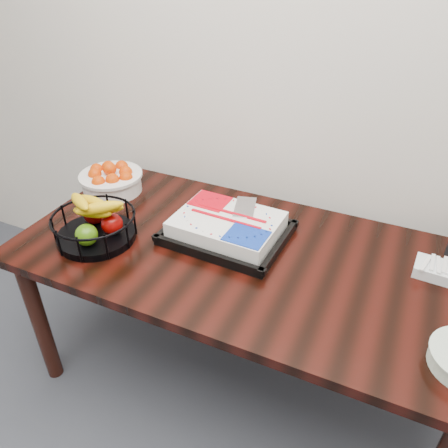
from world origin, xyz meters
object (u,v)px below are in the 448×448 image
at_px(table, 242,268).
at_px(cake_tray, 227,227).
at_px(tangerine_bowl, 111,176).
at_px(fruit_basket, 94,224).

relative_size(table, cake_tray, 3.67).
bearing_deg(table, tangerine_bowl, 166.36).
relative_size(cake_tray, tangerine_bowl, 1.63).
xyz_separation_m(table, tangerine_bowl, (-0.77, 0.19, 0.17)).
xyz_separation_m(table, cake_tray, (-0.10, 0.07, 0.13)).
bearing_deg(fruit_basket, table, 16.82).
distance_m(cake_tray, tangerine_bowl, 0.68).
distance_m(table, cake_tray, 0.18).
distance_m(table, tangerine_bowl, 0.81).
bearing_deg(tangerine_bowl, fruit_basket, -62.16).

